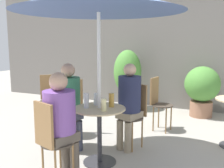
% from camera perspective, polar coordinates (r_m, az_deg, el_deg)
% --- Properties ---
extents(ground_plane, '(20.00, 20.00, 0.00)m').
position_cam_1_polar(ground_plane, '(3.53, 0.27, -17.20)').
color(ground_plane, '#9E998E').
extents(storefront_wall, '(10.00, 0.06, 3.00)m').
position_cam_1_polar(storefront_wall, '(6.35, 12.53, 8.29)').
color(storefront_wall, slate).
rests_on(storefront_wall, ground_plane).
extents(cafe_table_near, '(0.67, 0.67, 0.74)m').
position_cam_1_polar(cafe_table_near, '(3.42, -2.76, -8.71)').
color(cafe_table_near, '#2D2D33').
rests_on(cafe_table_near, ground_plane).
extents(bistro_chair_0, '(0.39, 0.40, 0.95)m').
position_cam_1_polar(bistro_chair_0, '(3.95, 4.99, -5.62)').
color(bistro_chair_0, '#42382D').
rests_on(bistro_chair_0, ground_plane).
extents(bistro_chair_1, '(0.40, 0.39, 0.95)m').
position_cam_1_polar(bistro_chair_1, '(3.95, -10.51, -5.73)').
color(bistro_chair_1, '#42382D').
rests_on(bistro_chair_1, ground_plane).
extents(bistro_chair_2, '(0.39, 0.40, 0.95)m').
position_cam_1_polar(bistro_chair_2, '(2.95, -13.30, -10.98)').
color(bistro_chair_2, '#42382D').
rests_on(bistro_chair_2, ground_plane).
extents(bistro_chair_3, '(0.42, 0.42, 0.95)m').
position_cam_1_polar(bistro_chair_3, '(5.18, -13.55, -2.29)').
color(bistro_chair_3, '#42382D').
rests_on(bistro_chair_3, ground_plane).
extents(bistro_chair_4, '(0.38, 0.40, 0.95)m').
position_cam_1_polar(bistro_chair_4, '(4.49, -8.57, -3.88)').
color(bistro_chair_4, '#42382D').
rests_on(bistro_chair_4, ground_plane).
extents(bistro_chair_5, '(0.39, 0.37, 0.95)m').
position_cam_1_polar(bistro_chair_5, '(4.74, 9.99, -3.22)').
color(bistro_chair_5, '#42382D').
rests_on(bistro_chair_5, ground_plane).
extents(seated_person_0, '(0.36, 0.39, 1.27)m').
position_cam_1_polar(seated_person_0, '(3.79, 3.71, -3.28)').
color(seated_person_0, gray).
rests_on(seated_person_0, ground_plane).
extents(seated_person_1, '(0.39, 0.37, 1.27)m').
position_cam_1_polar(seated_person_1, '(3.79, -9.27, -3.33)').
color(seated_person_1, '#42475B').
rests_on(seated_person_1, ground_plane).
extents(seated_person_2, '(0.39, 0.42, 1.25)m').
position_cam_1_polar(seated_person_2, '(2.98, -11.11, -7.20)').
color(seated_person_2, brown).
rests_on(seated_person_2, ground_plane).
extents(beer_glass_0, '(0.07, 0.07, 0.18)m').
position_cam_1_polar(beer_glass_0, '(3.38, -0.12, -3.53)').
color(beer_glass_0, '#B28433').
rests_on(beer_glass_0, cafe_table_near).
extents(beer_glass_1, '(0.07, 0.07, 0.16)m').
position_cam_1_polar(beer_glass_1, '(3.49, -3.47, -3.29)').
color(beer_glass_1, silver).
rests_on(beer_glass_1, cafe_table_near).
extents(beer_glass_2, '(0.07, 0.07, 0.19)m').
position_cam_1_polar(beer_glass_2, '(3.34, -5.62, -3.64)').
color(beer_glass_2, silver).
rests_on(beer_glass_2, cafe_table_near).
extents(beer_glass_3, '(0.06, 0.06, 0.15)m').
position_cam_1_polar(beer_glass_3, '(3.19, -1.79, -4.57)').
color(beer_glass_3, beige).
rests_on(beer_glass_3, cafe_table_near).
extents(potted_plant_0, '(0.64, 0.64, 1.39)m').
position_cam_1_polar(potted_plant_0, '(6.12, 3.38, 1.96)').
color(potted_plant_0, slate).
rests_on(potted_plant_0, ground_plane).
extents(potted_plant_1, '(0.73, 0.73, 1.07)m').
position_cam_1_polar(potted_plant_1, '(5.83, 19.01, -0.78)').
color(potted_plant_1, '#93664C').
rests_on(potted_plant_1, ground_plane).
extents(umbrella, '(2.08, 2.08, 2.20)m').
position_cam_1_polar(umbrella, '(3.29, -2.97, 17.72)').
color(umbrella, silver).
rests_on(umbrella, ground_plane).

